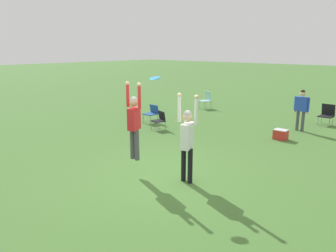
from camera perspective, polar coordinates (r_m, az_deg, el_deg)
ground_plane at (r=8.49m, az=-1.35°, el=-8.82°), size 120.00×120.00×0.00m
person_jumping at (r=8.28m, az=-5.94°, el=1.10°), size 0.53×0.42×2.00m
person_defending at (r=7.82m, az=3.36°, el=-1.79°), size 0.61×0.50×2.19m
frisbee at (r=7.86m, az=-2.31°, el=8.33°), size 0.28×0.27×0.08m
camping_chair_0 at (r=15.50m, az=25.95°, el=1.97°), size 0.56×0.60×0.88m
camping_chair_1 at (r=14.40m, az=-2.84°, el=2.42°), size 0.58×0.61×0.77m
camping_chair_2 at (r=13.16m, az=-1.46°, el=1.25°), size 0.58×0.62×0.73m
camping_chair_4 at (r=17.89m, az=6.69°, el=4.75°), size 0.75×0.82×0.93m
person_spectator_near at (r=13.87m, az=22.23°, el=3.18°), size 0.62×0.25×1.64m
cooler_box at (r=12.46m, az=19.02°, el=-1.39°), size 0.46×0.35×0.36m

